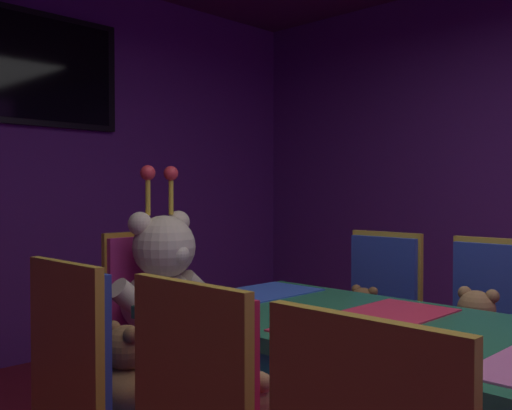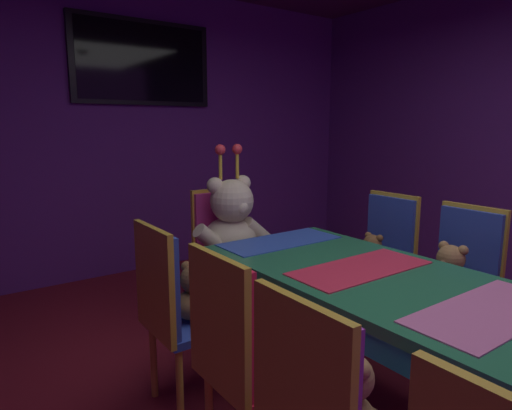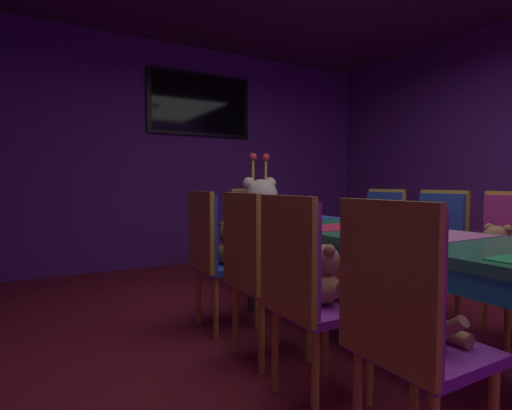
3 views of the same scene
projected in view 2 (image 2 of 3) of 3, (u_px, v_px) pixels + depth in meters
wall_back at (142, 131)px, 4.44m from camera, size 5.20×0.12×2.80m
banquet_table at (415, 306)px, 2.01m from camera, size 0.90×2.32×0.75m
teddy_left_1 at (351, 402)px, 1.42m from camera, size 0.24×0.31×0.30m
chair_left_2 at (235, 346)px, 1.77m from camera, size 0.42×0.41×0.98m
teddy_left_2 at (264, 340)px, 1.85m from camera, size 0.22×0.29×0.27m
chair_left_3 at (170, 300)px, 2.22m from camera, size 0.42×0.41×0.98m
teddy_left_3 at (196, 296)px, 2.31m from camera, size 0.25×0.32×0.30m
chair_right_2 at (463, 270)px, 2.69m from camera, size 0.42×0.41×0.98m
teddy_right_2 at (449, 274)px, 2.61m from camera, size 0.26×0.34×0.32m
chair_right_3 at (385, 248)px, 3.15m from camera, size 0.42×0.41×0.98m
teddy_right_3 at (371, 255)px, 3.08m from camera, size 0.22×0.28×0.26m
throne_chair at (221, 240)px, 3.39m from camera, size 0.41×0.42×0.98m
king_teddy_bear at (233, 226)px, 3.23m from camera, size 0.68×0.52×0.87m
wall_tv at (143, 63)px, 4.25m from camera, size 1.37×0.06×0.80m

